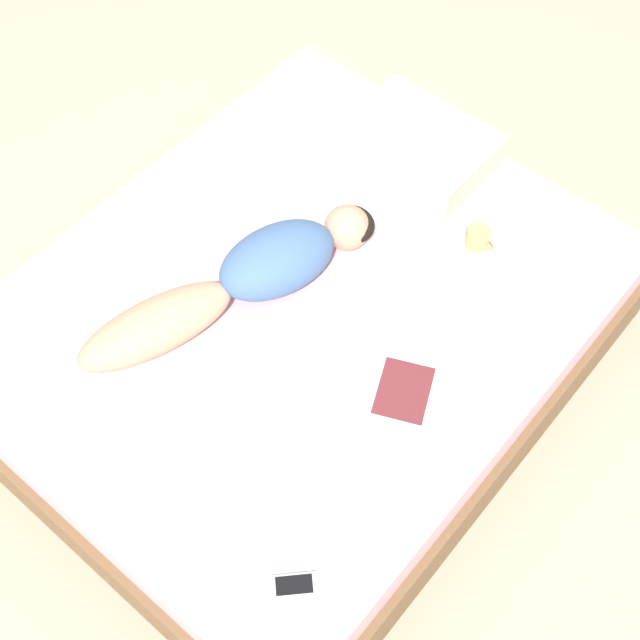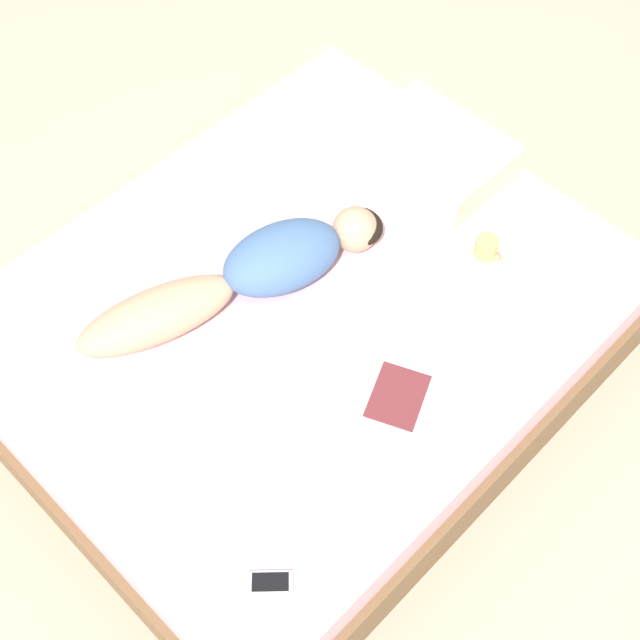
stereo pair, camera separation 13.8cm
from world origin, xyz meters
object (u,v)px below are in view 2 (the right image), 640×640
at_px(coffee_mug, 487,247).
at_px(cell_phone, 270,582).
at_px(person, 250,273).
at_px(open_magazine, 362,385).

bearing_deg(coffee_mug, cell_phone, -77.21).
bearing_deg(cell_phone, person, -175.63).
height_order(coffee_mug, cell_phone, coffee_mug).
bearing_deg(coffee_mug, open_magazine, -85.66).
relative_size(person, coffee_mug, 9.94).
height_order(person, cell_phone, person).
height_order(person, open_magazine, person).
relative_size(open_magazine, coffee_mug, 5.16).
distance_m(person, coffee_mug, 0.91).
bearing_deg(cell_phone, open_magazine, 155.70).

